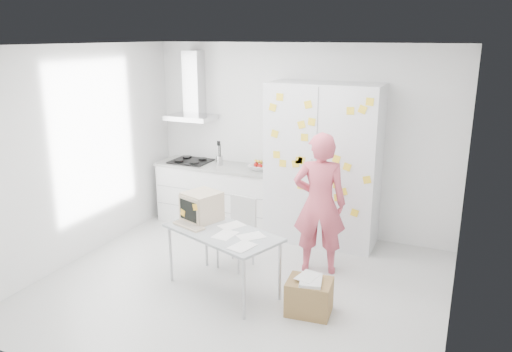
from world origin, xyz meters
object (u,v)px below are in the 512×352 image
at_px(person, 320,204).
at_px(desk, 209,217).
at_px(cardboard_box, 309,296).
at_px(chair, 239,228).

height_order(person, desk, person).
bearing_deg(cardboard_box, chair, 147.58).
xyz_separation_m(chair, cardboard_box, (1.16, -0.74, -0.31)).
bearing_deg(desk, cardboard_box, 10.95).
bearing_deg(cardboard_box, desk, 171.02).
bearing_deg(chair, desk, -92.46).
distance_m(person, chair, 1.05).
height_order(person, chair, person).
xyz_separation_m(person, chair, (-0.96, -0.24, -0.37)).
distance_m(desk, cardboard_box, 1.43).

